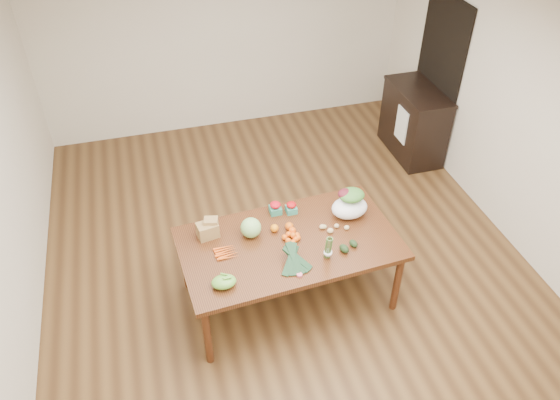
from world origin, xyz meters
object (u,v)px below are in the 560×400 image
object	(u,v)px
kale_bunch	(296,261)
salad_bag	(350,205)
dining_table	(289,270)
paper_bag	(208,229)
asparagus_bundle	(328,248)
cabinet	(414,122)
cabbage	(251,228)
mandarin_cluster	(293,236)

from	to	relation	value
kale_bunch	salad_bag	xyz separation A→B (m)	(0.71, 0.53, 0.06)
dining_table	paper_bag	distance (m)	0.89
paper_bag	asparagus_bundle	bearing A→B (deg)	-30.36
cabinet	salad_bag	bearing A→B (deg)	-132.06
cabbage	mandarin_cluster	world-z (taller)	cabbage
cabinet	asparagus_bundle	distance (m)	3.16
cabinet	mandarin_cluster	world-z (taller)	cabinet
dining_table	mandarin_cluster	distance (m)	0.42
cabinet	asparagus_bundle	size ratio (longest dim) A/B	4.08
paper_bag	asparagus_bundle	size ratio (longest dim) A/B	1.01
mandarin_cluster	asparagus_bundle	size ratio (longest dim) A/B	0.72
paper_bag	cabinet	bearing A→B (deg)	30.31
cabinet	kale_bunch	world-z (taller)	cabinet
cabinet	cabbage	size ratio (longest dim) A/B	5.31
paper_bag	kale_bunch	distance (m)	0.90
paper_bag	cabbage	world-z (taller)	cabbage
dining_table	cabbage	size ratio (longest dim) A/B	10.42
paper_bag	salad_bag	world-z (taller)	salad_bag
cabbage	asparagus_bundle	bearing A→B (deg)	-38.74
paper_bag	dining_table	bearing A→B (deg)	-21.45
paper_bag	mandarin_cluster	bearing A→B (deg)	-19.35
asparagus_bundle	salad_bag	xyz separation A→B (m)	(0.39, 0.49, 0.01)
mandarin_cluster	kale_bunch	distance (m)	0.36
salad_bag	asparagus_bundle	bearing A→B (deg)	-128.66
cabbage	salad_bag	world-z (taller)	salad_bag
mandarin_cluster	dining_table	bearing A→B (deg)	-160.39
dining_table	kale_bunch	bearing A→B (deg)	-100.86
cabinet	cabbage	distance (m)	3.27
mandarin_cluster	salad_bag	bearing A→B (deg)	16.48
cabbage	asparagus_bundle	distance (m)	0.75
kale_bunch	asparagus_bundle	size ratio (longest dim) A/B	1.60
asparagus_bundle	salad_bag	distance (m)	0.63
paper_bag	asparagus_bundle	distance (m)	1.13
dining_table	paper_bag	world-z (taller)	paper_bag
paper_bag	mandarin_cluster	world-z (taller)	paper_bag
cabbage	salad_bag	bearing A→B (deg)	1.27
dining_table	asparagus_bundle	bearing A→B (deg)	-51.09
asparagus_bundle	mandarin_cluster	bearing A→B (deg)	122.87
cabinet	mandarin_cluster	xyz separation A→B (m)	(-2.30, -2.04, 0.32)
paper_bag	mandarin_cluster	size ratio (longest dim) A/B	1.40
asparagus_bundle	salad_bag	size ratio (longest dim) A/B	0.70
dining_table	kale_bunch	world-z (taller)	kale_bunch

